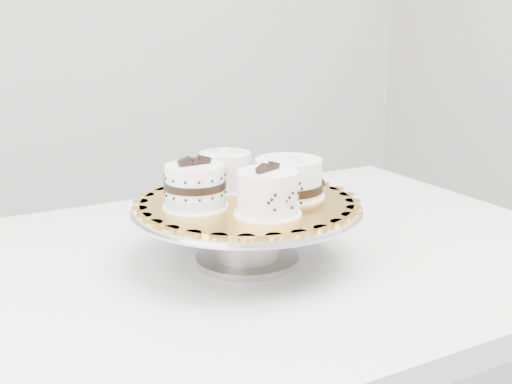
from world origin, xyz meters
name	(u,v)px	position (x,y,z in m)	size (l,w,h in m)	color
table	(237,292)	(0.13, 0.07, 0.68)	(1.34, 0.92, 0.75)	white
cake_stand	(247,222)	(0.14, 0.03, 0.82)	(0.39, 0.39, 0.11)	gray
cake_board	(247,202)	(0.14, 0.03, 0.86)	(0.36, 0.36, 0.01)	gold
cake_swirl	(268,194)	(0.14, -0.05, 0.89)	(0.13, 0.13, 0.08)	white
cake_banded	(195,188)	(0.05, 0.04, 0.89)	(0.11, 0.11, 0.09)	white
cake_dots	(225,170)	(0.14, 0.12, 0.89)	(0.11, 0.11, 0.07)	white
cake_ribbon	(289,179)	(0.22, 0.03, 0.89)	(0.13, 0.13, 0.07)	white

